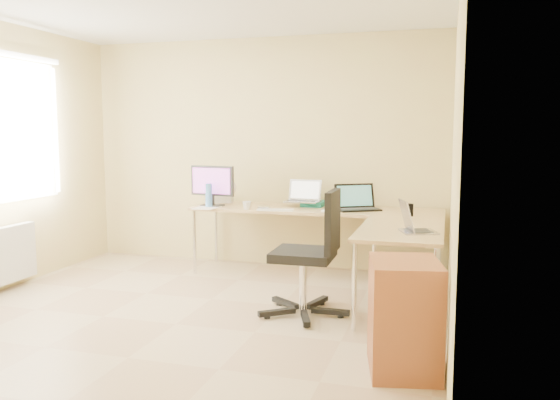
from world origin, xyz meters
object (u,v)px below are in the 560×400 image
(laptop_return, at_px, (419,219))
(office_chair, at_px, (303,256))
(laptop_center, at_px, (303,191))
(laptop_black, at_px, (358,197))
(monitor, at_px, (212,186))
(desk_main, at_px, (315,242))
(keyboard, at_px, (275,210))
(water_bottle, at_px, (209,195))
(desk_return, at_px, (400,270))
(mug, at_px, (247,205))
(desk_fan, at_px, (229,192))
(cabinet, at_px, (404,317))

(laptop_return, bearing_deg, office_chair, 78.21)
(laptop_center, relative_size, laptop_black, 0.84)
(laptop_black, bearing_deg, laptop_center, 140.26)
(laptop_black, bearing_deg, monitor, 153.87)
(laptop_center, bearing_deg, monitor, -163.51)
(desk_main, xyz_separation_m, keyboard, (-0.36, -0.30, 0.37))
(water_bottle, bearing_deg, laptop_center, 18.52)
(keyboard, relative_size, laptop_return, 1.17)
(laptop_black, distance_m, water_bottle, 1.59)
(laptop_black, relative_size, office_chair, 0.40)
(laptop_center, distance_m, keyboard, 0.46)
(desk_return, distance_m, keyboard, 1.55)
(desk_return, height_order, laptop_black, laptop_black)
(mug, bearing_deg, desk_return, -23.11)
(mug, bearing_deg, desk_fan, 129.18)
(desk_main, distance_m, monitor, 1.28)
(laptop_center, relative_size, cabinet, 0.50)
(laptop_center, distance_m, water_bottle, 1.01)
(desk_main, relative_size, desk_return, 2.04)
(desk_return, xyz_separation_m, laptop_black, (-0.52, 0.98, 0.50))
(laptop_return, bearing_deg, desk_fan, 38.60)
(water_bottle, height_order, laptop_return, water_bottle)
(office_chair, bearing_deg, laptop_return, 6.55)
(laptop_black, distance_m, laptop_return, 1.35)
(laptop_center, height_order, water_bottle, laptop_center)
(desk_return, xyz_separation_m, mug, (-1.65, 0.70, 0.41))
(desk_main, xyz_separation_m, laptop_black, (0.45, -0.02, 0.50))
(desk_return, xyz_separation_m, keyboard, (-1.33, 0.70, 0.37))
(laptop_center, distance_m, mug, 0.65)
(laptop_center, bearing_deg, keyboard, -113.68)
(water_bottle, bearing_deg, mug, -7.29)
(laptop_center, xyz_separation_m, keyboard, (-0.20, -0.38, -0.16))
(desk_return, relative_size, desk_fan, 5.21)
(desk_main, bearing_deg, laptop_black, -2.17)
(desk_main, height_order, laptop_return, laptop_return)
(mug, distance_m, laptop_return, 2.01)
(laptop_black, distance_m, keyboard, 0.87)
(keyboard, bearing_deg, water_bottle, 164.61)
(laptop_black, height_order, keyboard, laptop_black)
(laptop_black, bearing_deg, mug, 163.46)
(desk_main, height_order, office_chair, office_chair)
(desk_main, distance_m, water_bottle, 1.25)
(office_chair, xyz_separation_m, cabinet, (0.90, -0.93, -0.14))
(water_bottle, relative_size, desk_fan, 1.04)
(desk_return, relative_size, mug, 14.09)
(desk_fan, bearing_deg, cabinet, -45.59)
(keyboard, xyz_separation_m, water_bottle, (-0.77, 0.06, 0.12))
(mug, xyz_separation_m, water_bottle, (-0.46, 0.06, 0.09))
(water_bottle, bearing_deg, desk_main, 11.99)
(laptop_black, bearing_deg, cabinet, -104.40)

